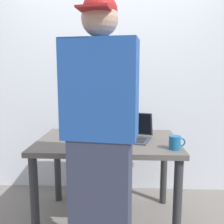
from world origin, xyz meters
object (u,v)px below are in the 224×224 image
Objects in this scene: beer_bottle_dark at (85,127)px; person_figure at (100,144)px; beer_bottle_green at (91,123)px; beer_bottle_amber at (88,121)px; laptop at (131,133)px; coffee_mug at (175,143)px.

person_figure is at bearing -73.68° from beer_bottle_dark.
beer_bottle_amber is at bearing 122.54° from beer_bottle_green.
laptop is 0.75m from person_figure.
beer_bottle_dark is at bearing -118.84° from beer_bottle_green.
beer_bottle_amber is at bearing 88.22° from beer_bottle_dark.
person_figure reaches higher than beer_bottle_dark.
beer_bottle_amber is 0.18× the size of person_figure.
person_figure reaches higher than beer_bottle_green.
beer_bottle_dark is (-0.00, -0.15, -0.03)m from beer_bottle_amber.
beer_bottle_amber is 2.58× the size of coffee_mug.
person_figure is at bearing -76.68° from beer_bottle_amber.
person_figure is at bearing -143.67° from coffee_mug.
person_figure reaches higher than beer_bottle_amber.
laptop is 0.45m from beer_bottle_amber.
beer_bottle_green is 0.81m from coffee_mug.
beer_bottle_amber reaches higher than laptop.
beer_bottle_green is (-0.38, 0.08, 0.08)m from laptop.
beer_bottle_amber reaches higher than beer_bottle_dark.
coffee_mug is (0.55, 0.40, -0.10)m from person_figure.
laptop is 0.39m from beer_bottle_green.
beer_bottle_green reaches higher than beer_bottle_dark.
beer_bottle_green is at bearing 167.72° from laptop.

